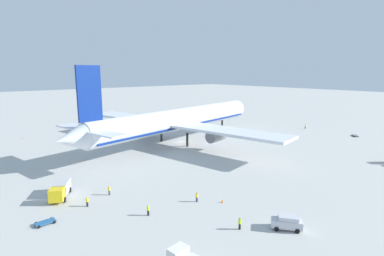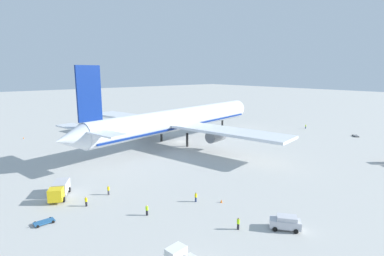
{
  "view_description": "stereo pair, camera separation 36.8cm",
  "coord_description": "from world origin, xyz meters",
  "px_view_note": "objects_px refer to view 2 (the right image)",
  "views": [
    {
      "loc": [
        -56.57,
        -72.23,
        21.72
      ],
      "look_at": [
        3.08,
        -1.63,
        4.25
      ],
      "focal_mm": 28.33,
      "sensor_mm": 36.0,
      "label": 1
    },
    {
      "loc": [
        -56.28,
        -72.46,
        21.72
      ],
      "look_at": [
        3.08,
        -1.63,
        4.25
      ],
      "focal_mm": 28.33,
      "sensor_mm": 36.0,
      "label": 2
    }
  ],
  "objects_px": {
    "ground_worker_2": "(147,210)",
    "ground_worker_3": "(306,127)",
    "ground_worker_0": "(196,197)",
    "traffic_cone_1": "(142,121)",
    "traffic_cone_2": "(23,138)",
    "service_truck_2": "(60,189)",
    "traffic_cone_0": "(221,201)",
    "baggage_cart_1": "(44,222)",
    "ground_worker_1": "(238,223)",
    "ground_worker_5": "(108,190)",
    "airliner": "(178,120)",
    "baggage_cart_0": "(221,114)",
    "baggage_cart_2": "(356,136)",
    "ground_worker_4": "(86,201)",
    "service_van": "(285,222)"
  },
  "relations": [
    {
      "from": "ground_worker_3",
      "to": "traffic_cone_0",
      "type": "relative_size",
      "value": 3.07
    },
    {
      "from": "ground_worker_4",
      "to": "service_truck_2",
      "type": "bearing_deg",
      "value": 108.24
    },
    {
      "from": "ground_worker_0",
      "to": "ground_worker_2",
      "type": "bearing_deg",
      "value": 173.04
    },
    {
      "from": "baggage_cart_0",
      "to": "ground_worker_5",
      "type": "bearing_deg",
      "value": -146.5
    },
    {
      "from": "ground_worker_3",
      "to": "ground_worker_5",
      "type": "bearing_deg",
      "value": -172.88
    },
    {
      "from": "baggage_cart_2",
      "to": "ground_worker_4",
      "type": "height_order",
      "value": "ground_worker_4"
    },
    {
      "from": "baggage_cart_1",
      "to": "ground_worker_0",
      "type": "distance_m",
      "value": 23.27
    },
    {
      "from": "traffic_cone_1",
      "to": "traffic_cone_2",
      "type": "bearing_deg",
      "value": -174.33
    },
    {
      "from": "airliner",
      "to": "baggage_cart_0",
      "type": "height_order",
      "value": "airliner"
    },
    {
      "from": "ground_worker_2",
      "to": "traffic_cone_1",
      "type": "xyz_separation_m",
      "value": [
        44.42,
        76.23,
        -0.59
      ]
    },
    {
      "from": "service_van",
      "to": "ground_worker_0",
      "type": "bearing_deg",
      "value": 103.96
    },
    {
      "from": "ground_worker_2",
      "to": "service_van",
      "type": "bearing_deg",
      "value": -51.67
    },
    {
      "from": "traffic_cone_1",
      "to": "traffic_cone_2",
      "type": "xyz_separation_m",
      "value": [
        -47.08,
        -4.67,
        0.0
      ]
    },
    {
      "from": "airliner",
      "to": "ground_worker_4",
      "type": "xyz_separation_m",
      "value": [
        -38.57,
        -25.86,
        -6.22
      ]
    },
    {
      "from": "baggage_cart_0",
      "to": "baggage_cart_2",
      "type": "bearing_deg",
      "value": -91.35
    },
    {
      "from": "service_truck_2",
      "to": "traffic_cone_0",
      "type": "xyz_separation_m",
      "value": [
        20.04,
        -19.72,
        -1.14
      ]
    },
    {
      "from": "ground_worker_5",
      "to": "traffic_cone_0",
      "type": "relative_size",
      "value": 3.14
    },
    {
      "from": "service_truck_2",
      "to": "ground_worker_3",
      "type": "bearing_deg",
      "value": 3.78
    },
    {
      "from": "service_van",
      "to": "baggage_cart_2",
      "type": "xyz_separation_m",
      "value": [
        71.21,
        19.46,
        -0.76
      ]
    },
    {
      "from": "ground_worker_0",
      "to": "traffic_cone_0",
      "type": "distance_m",
      "value": 4.33
    },
    {
      "from": "ground_worker_0",
      "to": "traffic_cone_1",
      "type": "relative_size",
      "value": 2.99
    },
    {
      "from": "baggage_cart_0",
      "to": "traffic_cone_0",
      "type": "relative_size",
      "value": 5.99
    },
    {
      "from": "ground_worker_0",
      "to": "traffic_cone_2",
      "type": "xyz_separation_m",
      "value": [
        -11.57,
        72.65,
        -0.56
      ]
    },
    {
      "from": "traffic_cone_0",
      "to": "traffic_cone_1",
      "type": "height_order",
      "value": "same"
    },
    {
      "from": "baggage_cart_2",
      "to": "traffic_cone_2",
      "type": "distance_m",
      "value": 110.02
    },
    {
      "from": "airliner",
      "to": "traffic_cone_2",
      "type": "distance_m",
      "value": 51.32
    },
    {
      "from": "baggage_cart_1",
      "to": "ground_worker_1",
      "type": "bearing_deg",
      "value": -43.2
    },
    {
      "from": "ground_worker_2",
      "to": "ground_worker_3",
      "type": "bearing_deg",
      "value": 14.53
    },
    {
      "from": "baggage_cart_2",
      "to": "ground_worker_2",
      "type": "bearing_deg",
      "value": -177.59
    },
    {
      "from": "ground_worker_2",
      "to": "ground_worker_3",
      "type": "relative_size",
      "value": 1.0
    },
    {
      "from": "service_truck_2",
      "to": "baggage_cart_0",
      "type": "xyz_separation_m",
      "value": [
        93.4,
        52.69,
        -1.15
      ]
    },
    {
      "from": "service_van",
      "to": "traffic_cone_2",
      "type": "bearing_deg",
      "value": 99.9
    },
    {
      "from": "ground_worker_4",
      "to": "traffic_cone_1",
      "type": "bearing_deg",
      "value": 53.15
    },
    {
      "from": "baggage_cart_0",
      "to": "traffic_cone_1",
      "type": "height_order",
      "value": "traffic_cone_1"
    },
    {
      "from": "baggage_cart_1",
      "to": "ground_worker_2",
      "type": "xyz_separation_m",
      "value": [
        12.78,
        -7.32,
        0.59
      ]
    },
    {
      "from": "ground_worker_5",
      "to": "traffic_cone_2",
      "type": "bearing_deg",
      "value": 91.47
    },
    {
      "from": "baggage_cart_2",
      "to": "baggage_cart_0",
      "type": "bearing_deg",
      "value": 88.65
    },
    {
      "from": "airliner",
      "to": "ground_worker_0",
      "type": "distance_m",
      "value": 43.61
    },
    {
      "from": "baggage_cart_1",
      "to": "traffic_cone_1",
      "type": "xyz_separation_m",
      "value": [
        57.19,
        68.91,
        0.01
      ]
    },
    {
      "from": "traffic_cone_2",
      "to": "traffic_cone_0",
      "type": "bearing_deg",
      "value": -79.05
    },
    {
      "from": "service_van",
      "to": "traffic_cone_0",
      "type": "distance_m",
      "value": 11.88
    },
    {
      "from": "ground_worker_2",
      "to": "traffic_cone_1",
      "type": "bearing_deg",
      "value": 59.77
    },
    {
      "from": "ground_worker_3",
      "to": "baggage_cart_2",
      "type": "bearing_deg",
      "value": -89.81
    },
    {
      "from": "ground_worker_0",
      "to": "ground_worker_4",
      "type": "bearing_deg",
      "value": 145.53
    },
    {
      "from": "ground_worker_0",
      "to": "traffic_cone_2",
      "type": "relative_size",
      "value": 2.99
    },
    {
      "from": "baggage_cart_1",
      "to": "ground_worker_0",
      "type": "bearing_deg",
      "value": -21.19
    },
    {
      "from": "ground_worker_5",
      "to": "airliner",
      "type": "bearing_deg",
      "value": 35.22
    },
    {
      "from": "ground_worker_0",
      "to": "airliner",
      "type": "bearing_deg",
      "value": 56.61
    },
    {
      "from": "traffic_cone_1",
      "to": "traffic_cone_2",
      "type": "relative_size",
      "value": 1.0
    },
    {
      "from": "service_van",
      "to": "service_truck_2",
      "type": "bearing_deg",
      "value": 123.21
    }
  ]
}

